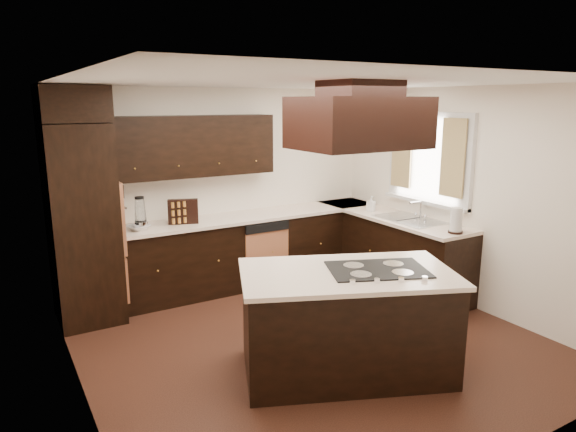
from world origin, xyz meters
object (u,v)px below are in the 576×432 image
(oven_column, at_px, (83,224))
(spice_rack, at_px, (183,212))
(range_hood, at_px, (359,123))
(island, at_px, (346,324))

(oven_column, bearing_deg, spice_rack, 2.85)
(spice_rack, bearing_deg, range_hood, -50.85)
(oven_column, xyz_separation_m, spice_rack, (1.13, 0.06, 0.01))
(island, xyz_separation_m, range_hood, (0.14, 0.08, 1.72))
(island, height_order, range_hood, range_hood)
(spice_rack, bearing_deg, island, -54.56)
(range_hood, xyz_separation_m, spice_rack, (-0.75, 2.31, -1.09))
(island, bearing_deg, oven_column, 149.57)
(island, bearing_deg, spice_rack, 127.21)
(range_hood, relative_size, spice_rack, 3.01)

